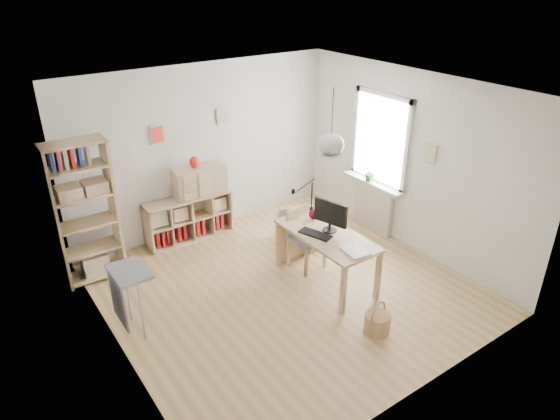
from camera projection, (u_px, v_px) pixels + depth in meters
ground at (287, 288)px, 6.82m from camera, size 4.50×4.50×0.00m
room_shell at (331, 145)px, 6.11m from camera, size 4.50×4.50×4.50m
window_unit at (381, 139)px, 7.72m from camera, size 0.07×1.16×1.46m
radiator at (373, 207)px, 8.21m from camera, size 0.10×0.80×0.80m
windowsill at (373, 183)px, 8.00m from camera, size 0.22×1.20×0.06m
desk at (327, 240)px, 6.70m from camera, size 0.70×1.50×0.75m
cube_shelf at (187, 221)px, 7.97m from camera, size 1.40×0.38×0.72m
tall_bookshelf at (84, 207)px, 6.61m from camera, size 0.80×0.38×2.00m
side_table at (126, 285)px, 5.73m from camera, size 0.40×0.55×0.85m
chair at (304, 235)px, 7.14m from camera, size 0.48×0.48×0.89m
wicker_basket at (377, 322)px, 5.96m from camera, size 0.31×0.31×0.43m
storage_chest at (301, 235)px, 7.78m from camera, size 0.71×0.75×0.58m
monitor at (331, 214)px, 6.63m from camera, size 0.20×0.49×0.43m
keyboard at (315, 234)px, 6.63m from camera, size 0.30×0.48×0.02m
task_lamp at (302, 195)px, 6.99m from camera, size 0.45×0.17×0.48m
yarn_ball at (314, 214)px, 7.02m from camera, size 0.15×0.15×0.15m
paper_tray at (355, 251)px, 6.22m from camera, size 0.30×0.35×0.03m
drawer_chest at (200, 181)px, 7.79m from camera, size 0.83×0.44×0.46m
red_vase at (195, 162)px, 7.62m from camera, size 0.15×0.15×0.18m
potted_plant at (371, 172)px, 7.95m from camera, size 0.30×0.27×0.29m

